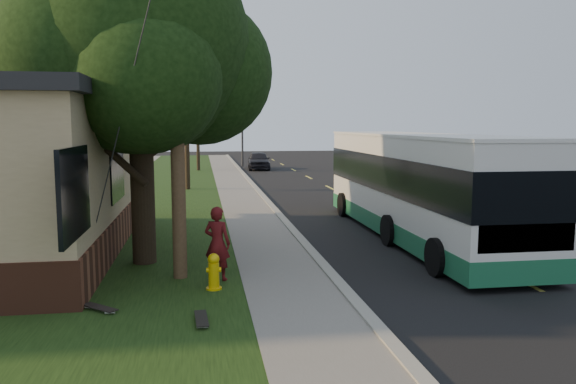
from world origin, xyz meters
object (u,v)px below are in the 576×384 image
object	(u,v)px
fire_hydrant	(214,272)
bare_tree_near	(187,149)
traffic_signal	(242,127)
skateboarder	(217,243)
utility_pole	(175,64)
leafy_tree	(140,48)
skateboard_main	(201,319)
skateboard_spare	(100,308)
distant_car	(259,160)
dumpster	(0,212)
transit_bus	(418,183)
bare_tree_far	(198,144)

from	to	relation	value
fire_hydrant	bare_tree_near	world-z (taller)	bare_tree_near
traffic_signal	skateboarder	xyz separation A→B (m)	(-3.00, -33.31, -2.30)
fire_hydrant	traffic_signal	distance (m)	34.25
utility_pole	traffic_signal	xyz separation A→B (m)	(3.81, 33.01, -1.47)
skateboarder	leafy_tree	bearing A→B (deg)	-24.22
skateboard_main	skateboard_spare	distance (m)	2.00
skateboard_main	distant_car	distance (m)	33.18
dumpster	utility_pole	bearing A→B (deg)	-46.39
traffic_signal	distant_car	size ratio (longest dim) A/B	1.38
dumpster	traffic_signal	bearing A→B (deg)	70.96
utility_pole	transit_bus	world-z (taller)	utility_pole
traffic_signal	dumpster	bearing A→B (deg)	-109.04
skateboard_spare	distant_car	world-z (taller)	distant_car
leafy_tree	traffic_signal	world-z (taller)	leafy_tree
skateboarder	skateboard_spare	size ratio (longest dim) A/B	2.24
utility_pole	skateboard_spare	xyz separation A→B (m)	(-1.35, -2.01, -4.51)
transit_bus	utility_pole	bearing A→B (deg)	-152.04
skateboard_spare	fire_hydrant	bearing A→B (deg)	26.34
skateboarder	traffic_signal	bearing A→B (deg)	-69.86
fire_hydrant	transit_bus	size ratio (longest dim) A/B	0.06
skateboarder	distant_car	bearing A→B (deg)	-72.23
bare_tree_far	dumpster	world-z (taller)	bare_tree_far
distant_car	bare_tree_near	bearing A→B (deg)	-107.50
leafy_tree	skateboard_main	xyz separation A→B (m)	(1.32, -4.53, -5.04)
bare_tree_far	transit_bus	bearing A→B (deg)	-75.51
utility_pole	leafy_tree	distance (m)	1.94
leafy_tree	fire_hydrant	bearing A→B (deg)	-59.33
utility_pole	distant_car	bearing A→B (deg)	80.90
leafy_tree	skateboarder	distance (m)	5.01
leafy_tree	bare_tree_far	size ratio (longest dim) A/B	1.94
leafy_tree	distant_car	bearing A→B (deg)	78.69
dumpster	distant_car	distance (m)	26.30
skateboarder	skateboard_main	xyz separation A→B (m)	(-0.35, -2.58, -0.74)
bare_tree_near	skateboard_spare	xyz separation A→B (m)	(-1.15, -19.02, -2.03)
transit_bus	skateboard_spare	distance (m)	10.08
traffic_signal	skateboard_main	bearing A→B (deg)	-95.34
transit_bus	skateboarder	bearing A→B (deg)	-146.93
leafy_tree	utility_pole	bearing A→B (deg)	-62.40
utility_pole	skateboard_main	distance (m)	5.36
skateboarder	distant_car	world-z (taller)	skateboarder
bare_tree_near	skateboard_main	distance (m)	20.00
leafy_tree	bare_tree_far	xyz separation A→B (m)	(1.17, 27.35, -3.16)
fire_hydrant	bare_tree_far	size ratio (longest dim) A/B	0.18
dumpster	distant_car	world-z (taller)	dumpster
bare_tree_far	skateboard_spare	distance (m)	31.12
traffic_signal	dumpster	size ratio (longest dim) A/B	3.40
skateboard_main	bare_tree_near	bearing A→B (deg)	91.86
bare_tree_near	dumpster	world-z (taller)	bare_tree_near
utility_pole	bare_tree_near	distance (m)	17.19
fire_hydrant	leafy_tree	distance (m)	5.65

